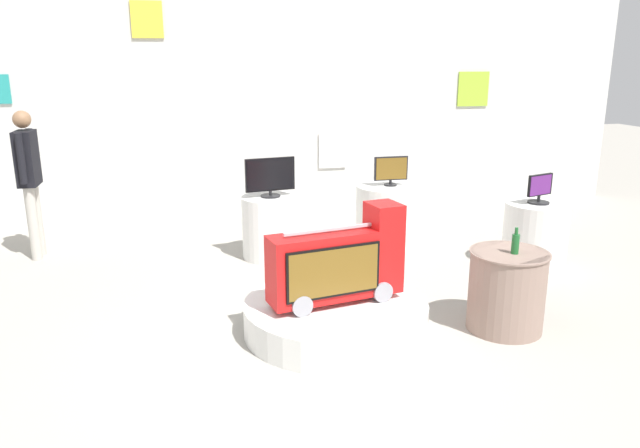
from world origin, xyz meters
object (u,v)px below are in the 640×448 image
tv_on_right_rear (270,177)px  shopper_browsing_near_truck (29,173)px  novelty_firetruck_tv (339,264)px  bottle_on_side_table (515,243)px  tv_on_center_rear (391,170)px  side_table_round (507,290)px  display_pedestal_right_rear (271,227)px  display_pedestal_left_rear (535,235)px  main_display_pedestal (335,317)px  display_pedestal_center_rear (389,213)px  tv_on_left_rear (540,189)px

tv_on_right_rear → shopper_browsing_near_truck: shopper_browsing_near_truck is taller
novelty_firetruck_tv → bottle_on_side_table: novelty_firetruck_tv is taller
tv_on_center_rear → side_table_round: bearing=-88.1°
novelty_firetruck_tv → display_pedestal_right_rear: novelty_firetruck_tv is taller
shopper_browsing_near_truck → display_pedestal_left_rear: bearing=-16.4°
main_display_pedestal → shopper_browsing_near_truck: size_ratio=0.92×
main_display_pedestal → display_pedestal_center_rear: display_pedestal_center_rear is taller
main_display_pedestal → tv_on_right_rear: (-0.23, 2.18, 0.85)m
novelty_firetruck_tv → tv_on_right_rear: size_ratio=2.04×
tv_on_left_rear → shopper_browsing_near_truck: bearing=163.5°
tv_on_right_rear → shopper_browsing_near_truck: bearing=166.9°
shopper_browsing_near_truck → main_display_pedestal: bearing=-43.5°
display_pedestal_right_rear → bottle_on_side_table: size_ratio=3.25×
display_pedestal_right_rear → tv_on_right_rear: bearing=-98.7°
main_display_pedestal → display_pedestal_right_rear: (-0.22, 2.18, 0.23)m
display_pedestal_left_rear → display_pedestal_right_rear: size_ratio=1.00×
display_pedestal_center_rear → tv_on_center_rear: (0.00, -0.00, 0.58)m
novelty_firetruck_tv → tv_on_center_rear: size_ratio=2.75×
novelty_firetruck_tv → shopper_browsing_near_truck: 4.13m
display_pedestal_left_rear → tv_on_left_rear: bearing=-107.8°
main_display_pedestal → shopper_browsing_near_truck: 4.19m
bottle_on_side_table → display_pedestal_center_rear: bearing=92.2°
display_pedestal_center_rear → bottle_on_side_table: bearing=-87.8°
tv_on_right_rear → side_table_round: tv_on_right_rear is taller
tv_on_left_rear → shopper_browsing_near_truck: shopper_browsing_near_truck is taller
side_table_round → tv_on_right_rear: bearing=124.4°
tv_on_left_rear → tv_on_right_rear: 3.07m
display_pedestal_right_rear → bottle_on_side_table: (1.71, -2.53, 0.44)m
display_pedestal_right_rear → tv_on_right_rear: tv_on_right_rear is taller
shopper_browsing_near_truck → tv_on_right_rear: bearing=-13.1°
novelty_firetruck_tv → bottle_on_side_table: 1.51m
tv_on_left_rear → display_pedestal_center_rear: 1.92m
main_display_pedestal → display_pedestal_right_rear: 2.21m
display_pedestal_center_rear → shopper_browsing_near_truck: size_ratio=0.50×
shopper_browsing_near_truck → novelty_firetruck_tv: bearing=-43.3°
novelty_firetruck_tv → display_pedestal_left_rear: novelty_firetruck_tv is taller
display_pedestal_center_rear → bottle_on_side_table: 2.85m
display_pedestal_center_rear → tv_on_right_rear: tv_on_right_rear is taller
display_pedestal_right_rear → side_table_round: bearing=-55.6°
display_pedestal_right_rear → shopper_browsing_near_truck: 2.89m
novelty_firetruck_tv → side_table_round: (1.44, -0.29, -0.26)m
tv_on_left_rear → bottle_on_side_table: tv_on_left_rear is taller
display_pedestal_right_rear → side_table_round: (1.69, -2.48, -0.01)m
display_pedestal_center_rear → tv_on_right_rear: (-1.60, -0.29, 0.61)m
main_display_pedestal → side_table_round: (1.47, -0.29, 0.23)m
side_table_round → shopper_browsing_near_truck: 5.46m
novelty_firetruck_tv → tv_on_right_rear: (-0.25, 2.18, 0.36)m
main_display_pedestal → shopper_browsing_near_truck: (-2.97, 2.82, 0.89)m
display_pedestal_center_rear → side_table_round: 2.77m
display_pedestal_center_rear → tv_on_center_rear: tv_on_center_rear is taller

